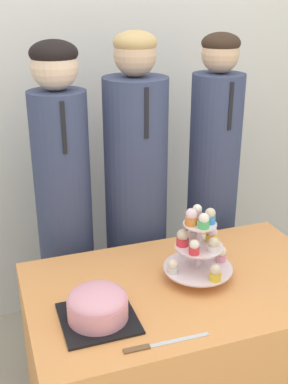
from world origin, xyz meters
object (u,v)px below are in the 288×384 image
object	(u,v)px
round_cake	(98,305)
cake_knife	(152,346)
student_0	(65,220)
cupcake_stand	(199,245)
student_2	(212,201)
student_1	(136,213)

from	to	relation	value
round_cake	cake_knife	distance (m)	0.24
cake_knife	student_0	size ratio (longest dim) A/B	0.18
round_cake	cupcake_stand	size ratio (longest dim) A/B	0.84
cupcake_stand	student_2	world-z (taller)	student_2
round_cake	cupcake_stand	bearing A→B (deg)	16.40
round_cake	student_2	distance (m)	1.06
student_2	student_1	bearing A→B (deg)	180.00
student_0	student_1	xyz separation A→B (m)	(0.35, 0.00, -0.02)
round_cake	student_0	bearing A→B (deg)	88.42
cupcake_stand	student_0	distance (m)	0.72
cake_knife	student_1	world-z (taller)	student_1
cake_knife	cupcake_stand	xyz separation A→B (m)	(0.31, 0.32, 0.15)
round_cake	student_1	world-z (taller)	student_1
cupcake_stand	student_2	distance (m)	0.68
cupcake_stand	student_0	world-z (taller)	student_0
student_0	student_1	distance (m)	0.35
cupcake_stand	round_cake	bearing A→B (deg)	-163.60
round_cake	student_2	xyz separation A→B (m)	(0.79, 0.70, -0.01)
cupcake_stand	student_1	distance (m)	0.59
student_0	student_2	world-z (taller)	student_2
round_cake	cupcake_stand	distance (m)	0.46
round_cake	student_1	size ratio (longest dim) A/B	0.16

